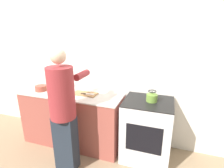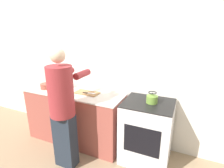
# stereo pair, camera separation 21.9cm
# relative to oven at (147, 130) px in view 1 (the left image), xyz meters

# --- Properties ---
(ground_plane) EXTENTS (12.00, 12.00, 0.00)m
(ground_plane) POSITION_rel_oven_xyz_m (-0.86, -0.30, -0.46)
(ground_plane) COLOR #997F60
(wall_back) EXTENTS (8.00, 0.05, 2.60)m
(wall_back) POSITION_rel_oven_xyz_m (-0.86, 0.37, 0.84)
(wall_back) COLOR silver
(wall_back) RESTS_ON ground_plane
(counter) EXTENTS (1.67, 0.59, 0.90)m
(counter) POSITION_rel_oven_xyz_m (-1.23, -0.02, -0.01)
(counter) COLOR #9E4C42
(counter) RESTS_ON ground_plane
(oven) EXTENTS (0.68, 0.60, 0.92)m
(oven) POSITION_rel_oven_xyz_m (0.00, 0.00, 0.00)
(oven) COLOR silver
(oven) RESTS_ON ground_plane
(person) EXTENTS (0.37, 0.61, 1.68)m
(person) POSITION_rel_oven_xyz_m (-1.01, -0.56, 0.45)
(person) COLOR #212A37
(person) RESTS_ON ground_plane
(cutting_board) EXTENTS (0.39, 0.20, 0.02)m
(cutting_board) POSITION_rel_oven_xyz_m (-0.99, 0.00, 0.45)
(cutting_board) COLOR #A87A4C
(cutting_board) RESTS_ON counter
(knife) EXTENTS (0.21, 0.07, 0.01)m
(knife) POSITION_rel_oven_xyz_m (-0.94, -0.02, 0.46)
(knife) COLOR silver
(knife) RESTS_ON cutting_board
(kettle) EXTENTS (0.15, 0.15, 0.15)m
(kettle) POSITION_rel_oven_xyz_m (0.04, 0.01, 0.52)
(kettle) COLOR olive
(kettle) RESTS_ON oven
(bowl_prep) EXTENTS (0.14, 0.14, 0.09)m
(bowl_prep) POSITION_rel_oven_xyz_m (-1.42, -0.13, 0.48)
(bowl_prep) COLOR #C6B789
(bowl_prep) RESTS_ON counter
(bowl_mixing) EXTENTS (0.19, 0.19, 0.09)m
(bowl_mixing) POSITION_rel_oven_xyz_m (-1.75, -0.08, 0.49)
(bowl_mixing) COLOR #9E4738
(bowl_mixing) RESTS_ON counter
(canister_jar) EXTENTS (0.15, 0.15, 0.17)m
(canister_jar) POSITION_rel_oven_xyz_m (-1.49, 0.06, 0.53)
(canister_jar) COLOR tan
(canister_jar) RESTS_ON counter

